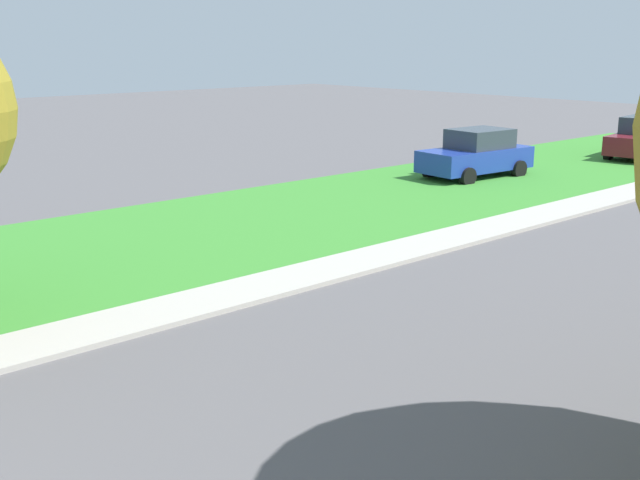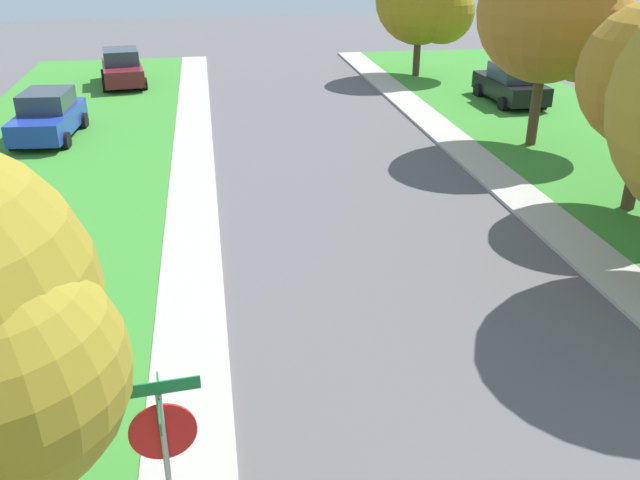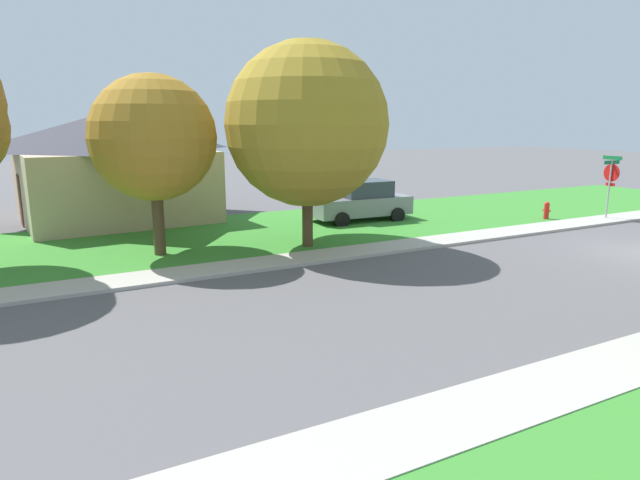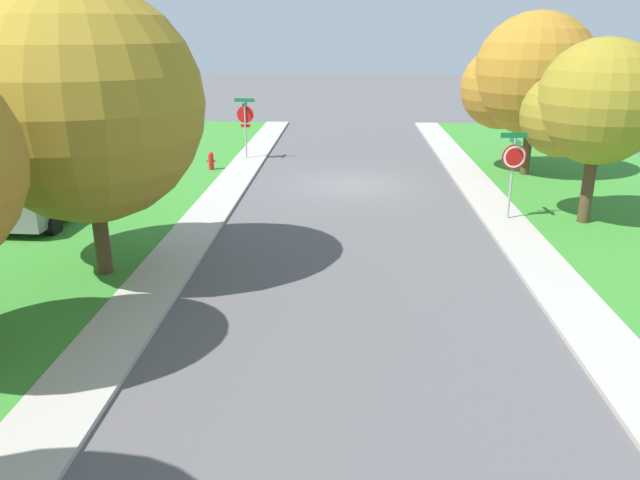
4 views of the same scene
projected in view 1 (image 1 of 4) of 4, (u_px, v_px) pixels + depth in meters
sidewalk_west at (324, 271)px, 16.74m from camera, size 1.40×56.00×0.10m
lawn_west at (203, 232)px, 20.14m from camera, size 8.00×56.00×0.08m
car_blue_across_road at (476, 154)px, 27.95m from camera, size 2.30×4.43×1.76m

